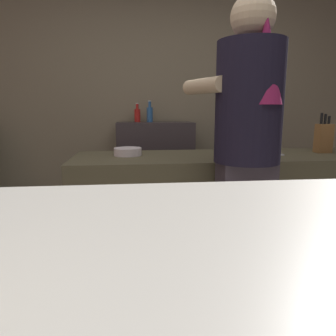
{
  "coord_description": "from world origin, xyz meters",
  "views": [
    {
      "loc": [
        -0.3,
        -1.29,
        1.19
      ],
      "look_at": [
        -0.25,
        -0.75,
        1.09
      ],
      "focal_mm": 33.57,
      "sensor_mm": 36.0,
      "label": 1
    }
  ],
  "objects": [
    {
      "name": "knife_block",
      "position": [
        1.02,
        0.78,
        0.99
      ],
      "size": [
        0.1,
        0.08,
        0.28
      ],
      "color": "brown",
      "rests_on": "prep_counter"
    },
    {
      "name": "chefs_knife",
      "position": [
        0.56,
        0.68,
        0.89
      ],
      "size": [
        0.24,
        0.04,
        0.01
      ],
      "primitive_type": "cube",
      "rotation": [
        0.0,
        0.0,
        -0.05
      ],
      "color": "silver",
      "rests_on": "prep_counter"
    },
    {
      "name": "bartender",
      "position": [
        0.28,
        0.28,
        1.01
      ],
      "size": [
        0.5,
        0.56,
        1.74
      ],
      "rotation": [
        0.0,
        0.0,
        1.92
      ],
      "color": "#362D35",
      "rests_on": "ground"
    },
    {
      "name": "wall_back",
      "position": [
        0.0,
        2.2,
        1.35
      ],
      "size": [
        5.2,
        0.1,
        2.7
      ],
      "primitive_type": "cube",
      "color": "gray",
      "rests_on": "ground"
    },
    {
      "name": "bottle_soy",
      "position": [
        -0.14,
        1.98,
        1.14
      ],
      "size": [
        0.06,
        0.06,
        0.22
      ],
      "color": "#2E6099",
      "rests_on": "back_shelf"
    },
    {
      "name": "bottle_olive_oil",
      "position": [
        -0.26,
        2.01,
        1.13
      ],
      "size": [
        0.06,
        0.06,
        0.19
      ],
      "color": "red",
      "rests_on": "back_shelf"
    },
    {
      "name": "back_shelf",
      "position": [
        -0.09,
        1.92,
        0.53
      ],
      "size": [
        0.77,
        0.36,
        1.05
      ],
      "primitive_type": "cube",
      "color": "#3D3436",
      "rests_on": "ground"
    },
    {
      "name": "mixing_bowl",
      "position": [
        -0.35,
        0.79,
        0.91
      ],
      "size": [
        0.18,
        0.18,
        0.05
      ],
      "primitive_type": "cylinder",
      "color": "silver",
      "rests_on": "prep_counter"
    },
    {
      "name": "prep_counter",
      "position": [
        0.35,
        0.73,
        0.44
      ],
      "size": [
        2.1,
        0.6,
        0.88
      ],
      "primitive_type": "cube",
      "color": "#4B442E",
      "rests_on": "ground"
    }
  ]
}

